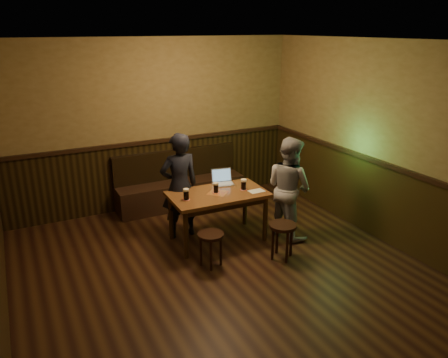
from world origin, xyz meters
TOP-DOWN VIEW (x-y plane):
  - room at (0.00, 0.22)m, footprint 5.04×6.04m
  - bench at (0.34, 2.75)m, footprint 2.20×0.50m
  - pub_table at (0.34, 1.26)m, footprint 1.39×0.82m
  - stool_left at (-0.06, 0.65)m, footprint 0.45×0.45m
  - stool_right at (0.87, 0.40)m, footprint 0.40×0.40m
  - pint_left at (-0.15, 1.22)m, footprint 0.10×0.10m
  - pint_mid at (0.32, 1.28)m, footprint 0.09×0.09m
  - pint_right at (0.72, 1.20)m, footprint 0.10×0.10m
  - laptop at (0.57, 1.57)m, footprint 0.35×0.30m
  - menu at (0.86, 1.07)m, footprint 0.22×0.16m
  - person_suit at (-0.09, 1.65)m, footprint 0.57×0.38m
  - person_grey at (1.33, 0.95)m, footprint 0.69×0.82m

SIDE VIEW (x-z plane):
  - bench at x=0.34m, z-range -0.16..0.79m
  - stool_left at x=-0.06m, z-range 0.14..0.59m
  - stool_right at x=0.87m, z-range 0.15..0.64m
  - pub_table at x=0.34m, z-range 0.27..1.00m
  - menu at x=0.86m, z-range 0.73..0.73m
  - person_grey at x=1.33m, z-range 0.00..1.49m
  - person_suit at x=-0.09m, z-range 0.00..1.56m
  - laptop at x=0.57m, z-range 0.68..0.89m
  - pint_mid at x=0.32m, z-range 0.73..0.88m
  - pint_left at x=-0.15m, z-range 0.73..0.89m
  - pint_right at x=0.72m, z-range 0.73..0.89m
  - room at x=0.00m, z-range -0.22..2.62m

